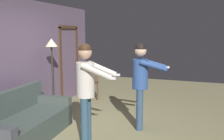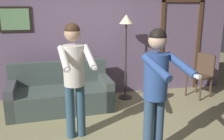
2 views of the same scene
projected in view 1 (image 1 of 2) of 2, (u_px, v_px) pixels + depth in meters
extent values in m
plane|color=#958E63|center=(102.00, 136.00, 4.62)|extent=(12.00, 12.00, 0.00)
cube|color=slate|center=(14.00, 62.00, 5.09)|extent=(6.40, 0.06, 2.60)
cube|color=#4C331E|center=(61.00, 66.00, 6.67)|extent=(0.08, 0.04, 2.04)
cube|color=#4C331E|center=(77.00, 62.00, 7.50)|extent=(0.08, 0.04, 2.04)
cube|color=#4C331E|center=(68.00, 27.00, 6.93)|extent=(0.98, 0.04, 0.08)
cube|color=#424F4A|center=(27.00, 128.00, 4.44)|extent=(1.95, 0.98, 0.42)
cube|color=#424F4A|center=(9.00, 103.00, 4.48)|extent=(1.91, 0.27, 0.45)
cube|color=#444C47|center=(52.00, 109.00, 5.26)|extent=(0.22, 0.86, 0.58)
cylinder|color=#332D28|center=(54.00, 114.00, 5.84)|extent=(0.28, 0.28, 0.02)
cylinder|color=#332D28|center=(53.00, 80.00, 5.72)|extent=(0.04, 0.04, 1.56)
cone|color=#F9EAB7|center=(51.00, 43.00, 5.60)|extent=(0.28, 0.28, 0.18)
cylinder|color=#304F65|center=(85.00, 122.00, 4.18)|extent=(0.13, 0.13, 0.82)
cylinder|color=#304F65|center=(88.00, 119.00, 4.33)|extent=(0.13, 0.13, 0.82)
cylinder|color=silver|center=(85.00, 80.00, 4.15)|extent=(0.30, 0.30, 0.58)
sphere|color=tan|center=(85.00, 52.00, 4.08)|extent=(0.23, 0.23, 0.23)
sphere|color=#382314|center=(85.00, 50.00, 4.07)|extent=(0.22, 0.22, 0.22)
cylinder|color=silver|center=(96.00, 72.00, 3.91)|extent=(0.16, 0.52, 0.27)
cube|color=white|center=(111.00, 78.00, 3.87)|extent=(0.06, 0.15, 0.04)
cylinder|color=silver|center=(102.00, 69.00, 4.24)|extent=(0.16, 0.52, 0.27)
cube|color=white|center=(116.00, 75.00, 4.20)|extent=(0.06, 0.15, 0.04)
cylinder|color=#304B68|center=(139.00, 110.00, 4.84)|extent=(0.13, 0.13, 0.81)
cylinder|color=#304B68|center=(140.00, 108.00, 4.99)|extent=(0.13, 0.13, 0.81)
cylinder|color=#2D4C8C|center=(140.00, 74.00, 4.81)|extent=(0.30, 0.30, 0.57)
sphere|color=#D8AD8E|center=(141.00, 51.00, 4.75)|extent=(0.22, 0.22, 0.22)
sphere|color=black|center=(141.00, 49.00, 4.74)|extent=(0.21, 0.21, 0.21)
cylinder|color=#2D4C8C|center=(153.00, 66.00, 4.59)|extent=(0.20, 0.52, 0.22)
cylinder|color=#2D4C8C|center=(153.00, 64.00, 4.92)|extent=(0.20, 0.52, 0.22)
cube|color=white|center=(165.00, 67.00, 4.90)|extent=(0.07, 0.16, 0.04)
cylinder|color=#4C3828|center=(85.00, 92.00, 7.01)|extent=(0.04, 0.04, 0.45)
cylinder|color=#4C3828|center=(98.00, 92.00, 7.03)|extent=(0.04, 0.04, 0.45)
cylinder|color=#4C3828|center=(85.00, 90.00, 7.36)|extent=(0.04, 0.04, 0.45)
cylinder|color=#4C3828|center=(98.00, 89.00, 7.38)|extent=(0.04, 0.04, 0.45)
cube|color=#4C3828|center=(91.00, 83.00, 7.16)|extent=(0.55, 0.55, 0.03)
cube|color=#4C3828|center=(91.00, 73.00, 7.31)|extent=(0.20, 0.40, 0.45)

